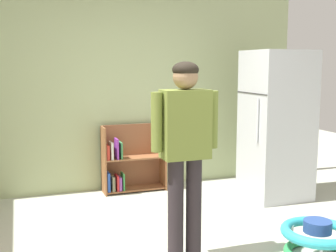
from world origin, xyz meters
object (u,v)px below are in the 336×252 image
(baby_walker, at_px, (317,239))
(bookshelf, at_px, (129,163))
(refrigerator, at_px, (276,125))
(standing_person, at_px, (185,143))

(baby_walker, bearing_deg, bookshelf, 112.57)
(refrigerator, xyz_separation_m, standing_person, (-1.68, -1.24, 0.10))
(bookshelf, bearing_deg, standing_person, -91.54)
(baby_walker, bearing_deg, refrigerator, 68.76)
(refrigerator, distance_m, standing_person, 2.08)
(bookshelf, height_order, baby_walker, bookshelf)
(standing_person, xyz_separation_m, baby_walker, (1.06, -0.34, -0.83))
(standing_person, relative_size, baby_walker, 2.71)
(refrigerator, distance_m, bookshelf, 1.90)
(bookshelf, bearing_deg, refrigerator, -27.71)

